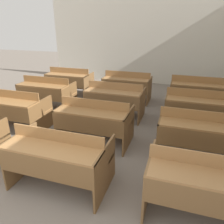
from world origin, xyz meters
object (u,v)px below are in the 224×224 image
bench_second_center (95,120)px  bench_third_center (115,99)px  bench_front_right (207,184)px  bench_back_left (69,80)px  bench_front_center (59,156)px  bench_back_right (196,91)px  wastepaper_bin (224,98)px  bench_third_right (197,108)px  bench_second_right (200,133)px  bench_second_left (13,108)px  bench_back_center (127,85)px

bench_second_center → bench_third_center: same height
bench_front_right → bench_back_left: bearing=134.7°
bench_front_center → bench_back_right: same height
bench_front_right → wastepaper_bin: 4.59m
bench_third_right → bench_second_right: bearing=-90.1°
bench_second_left → bench_second_center: size_ratio=1.00×
bench_back_center → bench_back_right: size_ratio=1.00×
bench_third_center → bench_back_right: bearing=33.9°
bench_back_center → bench_third_right: bearing=-34.6°
bench_third_right → bench_back_center: bearing=145.4°
bench_third_center → bench_third_right: bearing=-0.8°
bench_second_center → bench_third_center: 1.31m
bench_second_center → bench_back_center: 2.60m
bench_second_right → bench_third_center: size_ratio=1.00×
bench_third_right → bench_second_left: bearing=-161.4°
bench_back_left → bench_back_right: same height
bench_front_center → bench_second_left: (-1.88, 1.31, 0.00)m
bench_front_center → bench_third_right: bearing=53.8°
bench_third_right → bench_back_center: size_ratio=1.00×
bench_front_right → bench_second_center: (-1.89, 1.27, 0.00)m
bench_second_left → bench_second_right: same height
bench_back_center → bench_front_center: bearing=-89.7°
bench_front_center → bench_second_center: 1.29m
bench_second_right → wastepaper_bin: bench_second_right is taller
bench_front_center → bench_front_right: 1.90m
bench_front_right → bench_second_left: 3.99m
bench_second_left → wastepaper_bin: bench_second_left is taller
bench_back_center → bench_second_left: bearing=-125.7°
bench_second_left → bench_third_right: size_ratio=1.00×
bench_front_right → bench_back_right: 3.85m
bench_front_right → bench_second_center: 2.28m
bench_second_center → bench_second_right: bearing=0.8°
bench_second_center → bench_back_center: bearing=90.6°
bench_third_right → bench_back_right: size_ratio=1.00×
bench_front_center → bench_third_right: size_ratio=1.00×
bench_front_center → bench_second_center: (0.00, 1.29, 0.00)m
bench_second_right → bench_third_center: 2.27m
bench_front_right → bench_second_left: same height
bench_front_right → bench_back_left: (-3.81, 3.85, 0.00)m
wastepaper_bin → bench_front_center: bearing=-121.1°
bench_third_right → bench_back_left: size_ratio=1.00×
bench_third_right → bench_back_center: same height
wastepaper_bin → bench_back_right: bearing=-142.0°
bench_front_right → bench_back_right: size_ratio=1.00×
bench_back_center → wastepaper_bin: (2.75, 0.63, -0.33)m
bench_second_right → bench_back_left: size_ratio=1.00×
bench_front_right → wastepaper_bin: bench_front_right is taller
bench_back_center → bench_back_right: (1.93, -0.01, 0.00)m
bench_front_right → wastepaper_bin: size_ratio=4.24×
bench_back_center → bench_back_left: bearing=-179.5°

